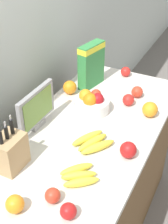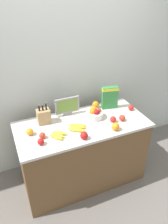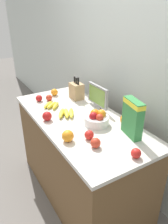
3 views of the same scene
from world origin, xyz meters
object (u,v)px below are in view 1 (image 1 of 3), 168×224
Objects in this scene: small_monitor at (37,108)px; orange_front_center at (150,109)px; banana_bunch_right at (79,175)px; apple_leftmost at (126,72)px; fruit_bowl at (92,103)px; banana_bunch_left at (93,142)px; orange_mid_right at (15,204)px; apple_by_knife_block at (137,92)px; apple_front at (128,150)px; cereal_box at (91,63)px; orange_near_bowl at (70,87)px; apple_rear at (53,196)px; knife_block at (10,152)px; apple_near_bananas at (68,211)px; apple_middle at (128,100)px.

orange_front_center is (0.37, -0.51, -0.08)m from small_monitor.
apple_leftmost is (1.01, 0.16, 0.01)m from banana_bunch_right.
fruit_bowl is 0.55m from banana_bunch_right.
banana_bunch_left is (-0.01, -0.33, -0.10)m from small_monitor.
orange_mid_right is 0.93m from orange_front_center.
orange_front_center is at bearing -25.24° from banana_bunch_left.
apple_by_knife_block is 0.56m from apple_front.
banana_bunch_right is (-0.24, -0.38, -0.10)m from small_monitor.
apple_by_knife_block is 0.95× the size of orange_mid_right.
orange_front_center is at bearing -99.15° from cereal_box.
apple_by_knife_block is at bearing -79.34° from cereal_box.
banana_bunch_left is 0.19m from apple_front.
small_monitor is 0.55m from cereal_box.
orange_front_center is (-0.02, -0.53, 0.00)m from orange_near_bowl.
apple_by_knife_block is at bearing -2.67° from apple_rear.
cereal_box is 0.21m from orange_near_bowl.
knife_block is 0.33m from banana_bunch_right.
apple_front is at bearing -130.39° from fruit_bowl.
orange_mid_right is at bearing -177.31° from fruit_bowl.
apple_by_knife_block reaches higher than banana_bunch_left.
apple_by_knife_block is 0.98m from apple_near_bananas.
orange_near_bowl reaches higher than orange_mid_right.
cereal_box reaches higher than apple_middle.
apple_rear reaches higher than banana_bunch_right.
cereal_box is (0.55, -0.06, 0.04)m from small_monitor.
cereal_box is at bearing -0.00° from knife_block.
apple_rear is 0.74× the size of orange_front_center.
apple_leftmost is 0.78× the size of orange_near_bowl.
cereal_box is 4.31× the size of apple_near_bananas.
fruit_bowl is 0.50m from apple_leftmost.
orange_near_bowl is (-0.38, 0.24, 0.01)m from apple_leftmost.
orange_mid_right is (-0.78, -0.04, -0.02)m from fruit_bowl.
orange_near_bowl is at bearing 166.16° from cereal_box.
orange_mid_right is at bearing 162.11° from orange_front_center.
knife_block reaches higher than apple_middle.
apple_by_knife_block reaches higher than apple_near_bananas.
small_monitor is 4.16× the size of apple_by_knife_block.
fruit_bowl is 2.33× the size of orange_front_center.
banana_bunch_right is at bearing -171.21° from apple_leftmost.
knife_block is at bearing -169.34° from small_monitor.
orange_near_bowl is 0.98× the size of orange_front_center.
apple_near_bananas is at bearing -71.52° from orange_mid_right.
orange_near_bowl is at bearing 28.43° from apple_near_bananas.
apple_front is (-0.55, -0.46, -0.12)m from cereal_box.
apple_front reaches higher than apple_leftmost.
cereal_box is 0.73m from apple_front.
knife_block reaches higher than apple_rear.
orange_front_center is (0.68, -0.45, -0.04)m from knife_block.
apple_middle is 0.93× the size of orange_mid_right.
small_monitor is 1.03× the size of cereal_box.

